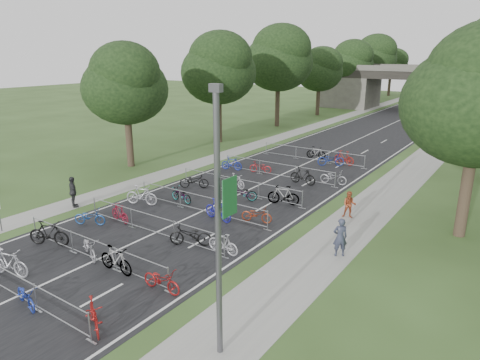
{
  "coord_description": "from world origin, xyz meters",
  "views": [
    {
      "loc": [
        15.22,
        -6.92,
        8.99
      ],
      "look_at": [
        0.26,
        14.74,
        1.1
      ],
      "focal_mm": 32.0,
      "sensor_mm": 36.0,
      "label": 1
    }
  ],
  "objects_px": {
    "bike_1": "(9,263)",
    "pedestrian_b": "(349,205)",
    "overpass_bridge": "(422,89)",
    "pedestrian_c": "(73,192)",
    "bike_2": "(26,296)",
    "pedestrian_a": "(340,237)",
    "lamppost": "(219,225)"
  },
  "relations": [
    {
      "from": "bike_2",
      "to": "bike_1",
      "type": "bearing_deg",
      "value": 83.65
    },
    {
      "from": "lamppost",
      "to": "pedestrian_a",
      "type": "height_order",
      "value": "lamppost"
    },
    {
      "from": "bike_1",
      "to": "pedestrian_c",
      "type": "bearing_deg",
      "value": 22.46
    },
    {
      "from": "overpass_bridge",
      "to": "pedestrian_b",
      "type": "height_order",
      "value": "overpass_bridge"
    },
    {
      "from": "pedestrian_a",
      "to": "pedestrian_c",
      "type": "bearing_deg",
      "value": -27.7
    },
    {
      "from": "bike_1",
      "to": "bike_2",
      "type": "relative_size",
      "value": 1.21
    },
    {
      "from": "lamppost",
      "to": "pedestrian_b",
      "type": "relative_size",
      "value": 5.33
    },
    {
      "from": "overpass_bridge",
      "to": "lamppost",
      "type": "bearing_deg",
      "value": -82.47
    },
    {
      "from": "bike_1",
      "to": "bike_2",
      "type": "height_order",
      "value": "bike_1"
    },
    {
      "from": "pedestrian_a",
      "to": "pedestrian_c",
      "type": "relative_size",
      "value": 0.96
    },
    {
      "from": "lamppost",
      "to": "bike_1",
      "type": "bearing_deg",
      "value": -173.11
    },
    {
      "from": "bike_1",
      "to": "bike_2",
      "type": "distance_m",
      "value": 2.89
    },
    {
      "from": "pedestrian_b",
      "to": "overpass_bridge",
      "type": "bearing_deg",
      "value": 81.26
    },
    {
      "from": "pedestrian_c",
      "to": "overpass_bridge",
      "type": "bearing_deg",
      "value": -71.7
    },
    {
      "from": "overpass_bridge",
      "to": "pedestrian_c",
      "type": "xyz_separation_m",
      "value": [
        -6.8,
        -57.63,
        -2.58
      ]
    },
    {
      "from": "bike_1",
      "to": "pedestrian_c",
      "type": "relative_size",
      "value": 1.06
    },
    {
      "from": "bike_1",
      "to": "pedestrian_b",
      "type": "height_order",
      "value": "pedestrian_b"
    },
    {
      "from": "bike_1",
      "to": "pedestrian_c",
      "type": "distance_m",
      "value": 8.3
    },
    {
      "from": "overpass_bridge",
      "to": "pedestrian_a",
      "type": "bearing_deg",
      "value": -80.82
    },
    {
      "from": "overpass_bridge",
      "to": "bike_1",
      "type": "distance_m",
      "value": 64.31
    },
    {
      "from": "bike_1",
      "to": "pedestrian_c",
      "type": "xyz_separation_m",
      "value": [
        -5.02,
        6.59,
        0.35
      ]
    },
    {
      "from": "bike_1",
      "to": "pedestrian_a",
      "type": "distance_m",
      "value": 14.29
    },
    {
      "from": "overpass_bridge",
      "to": "lamppost",
      "type": "distance_m",
      "value": 63.55
    },
    {
      "from": "bike_1",
      "to": "pedestrian_b",
      "type": "bearing_deg",
      "value": -47.59
    },
    {
      "from": "overpass_bridge",
      "to": "lamppost",
      "type": "height_order",
      "value": "lamppost"
    },
    {
      "from": "pedestrian_b",
      "to": "lamppost",
      "type": "bearing_deg",
      "value": -103.42
    },
    {
      "from": "overpass_bridge",
      "to": "pedestrian_a",
      "type": "xyz_separation_m",
      "value": [
        8.83,
        -54.65,
        -2.62
      ]
    },
    {
      "from": "pedestrian_c",
      "to": "lamppost",
      "type": "bearing_deg",
      "value": -174.52
    },
    {
      "from": "overpass_bridge",
      "to": "bike_2",
      "type": "distance_m",
      "value": 65.15
    },
    {
      "from": "overpass_bridge",
      "to": "bike_1",
      "type": "bearing_deg",
      "value": -91.58
    },
    {
      "from": "bike_2",
      "to": "pedestrian_b",
      "type": "bearing_deg",
      "value": -12.26
    },
    {
      "from": "pedestrian_a",
      "to": "pedestrian_b",
      "type": "distance_m",
      "value": 4.99
    }
  ]
}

